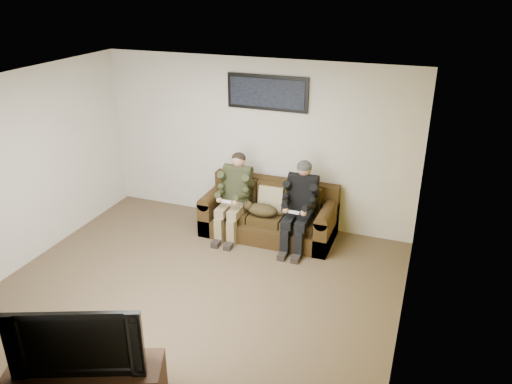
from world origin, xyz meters
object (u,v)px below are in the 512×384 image
at_px(person_left, 235,191).
at_px(person_right, 300,201).
at_px(framed_poster, 267,93).
at_px(sofa, 270,215).
at_px(cat, 261,210).
at_px(television, 79,336).

distance_m(person_left, person_right, 1.02).
bearing_deg(person_right, person_left, -179.98).
xyz_separation_m(person_right, framed_poster, (-0.71, 0.56, 1.40)).
height_order(sofa, framed_poster, framed_poster).
height_order(person_right, cat, person_right).
bearing_deg(person_left, framed_poster, 60.91).
distance_m(person_right, cat, 0.61).
distance_m(sofa, television, 3.83).
bearing_deg(person_left, television, -89.75).
xyz_separation_m(person_left, television, (0.02, -3.61, 0.08)).
distance_m(person_left, framed_poster, 1.54).
relative_size(cat, television, 0.56).
bearing_deg(cat, person_right, 7.16).
height_order(person_left, cat, person_left).
bearing_deg(sofa, person_right, -17.92).
height_order(person_right, framed_poster, framed_poster).
xyz_separation_m(cat, framed_poster, (-0.14, 0.63, 1.60)).
height_order(sofa, cat, sofa).
xyz_separation_m(cat, television, (-0.44, -3.53, 0.28)).
height_order(person_right, television, person_right).
bearing_deg(television, person_left, 68.14).
relative_size(sofa, cat, 3.03).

